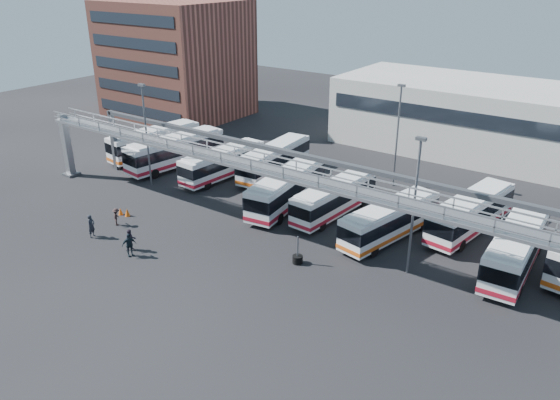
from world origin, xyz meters
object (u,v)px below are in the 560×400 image
Objects in this scene: bus_8 at (516,247)px; cone_left at (120,211)px; light_pole_left at (146,130)px; bus_6 at (390,220)px; bus_7 at (471,212)px; bus_2 at (223,162)px; bus_5 at (334,198)px; pedestrian_c at (116,217)px; cone_right at (127,212)px; tire_stack at (298,259)px; light_pole_mid at (415,200)px; bus_4 at (287,188)px; pedestrian_b at (131,240)px; pedestrian_d at (129,245)px; bus_1 at (175,150)px; bus_3 at (274,159)px; light_pole_back at (398,131)px; pedestrian_a at (91,226)px; bus_0 at (155,141)px.

cone_left is (-30.97, -10.35, -1.53)m from bus_8.
light_pole_left is 0.97× the size of bus_6.
bus_2 is at bearing -165.91° from bus_7.
bus_5 reaches higher than pedestrian_c.
cone_right is at bearing -141.95° from bus_7.
light_pole_mid is at bearing 25.68° from tire_stack.
bus_4 reaches higher than pedestrian_b.
pedestrian_d is at bearing -150.77° from bus_8.
bus_1 is 1.07× the size of bus_3.
light_pole_back is 23.72m from bus_1.
pedestrian_a is 2.62m from pedestrian_c.
cone_right is 0.33× the size of tire_stack.
bus_0 is 30.96m from bus_6.
light_pole_back is 6.61× the size of pedestrian_c.
bus_0 is (-34.16, 7.33, -3.86)m from light_pole_mid.
bus_0 is at bearing 15.06° from pedestrian_a.
bus_8 reaches higher than pedestrian_b.
light_pole_mid is 8.71m from bus_8.
bus_2 is 13.81m from pedestrian_c.
bus_1 is 31.36m from bus_7.
bus_7 is 29.44m from cone_right.
bus_7 is 29.69m from pedestrian_c.
bus_7 is at bearing 57.05° from bus_6.
bus_8 is at bearing 18.62° from cone_right.
bus_1 is (-21.70, -8.79, -3.79)m from light_pole_back.
light_pole_back is at bearing 51.62° from cone_right.
tire_stack is (26.93, -10.81, -1.49)m from bus_0.
bus_3 is 1.08× the size of bus_5.
bus_0 reaches higher than bus_3.
bus_5 is at bearing -89.00° from pedestrian_c.
bus_5 reaches higher than pedestrian_b.
bus_3 is at bearing 170.50° from bus_6.
pedestrian_b reaches higher than cone_left.
pedestrian_d is (0.62, -0.66, 0.05)m from pedestrian_b.
tire_stack is (6.54, -8.00, -1.49)m from bus_4.
light_pole_left reaches higher than pedestrian_b.
light_pole_mid is at bearing -143.74° from bus_8.
bus_2 is 0.99× the size of bus_6.
pedestrian_a is at bearing -134.22° from bus_7.
bus_8 is at bearing 38.29° from light_pole_mid.
light_pole_mid is at bearing -84.99° from pedestrian_a.
bus_6 is (26.33, -2.12, -0.22)m from bus_1.
bus_5 reaches higher than tire_stack.
bus_2 is 12.16m from cone_right.
tire_stack is at bearing -118.08° from pedestrian_c.
bus_0 reaches higher than bus_6.
bus_2 is 0.92× the size of bus_4.
bus_1 is (-1.70, 5.21, -3.79)m from light_pole_left.
pedestrian_a is at bearing 142.01° from pedestrian_c.
bus_4 reaches higher than cone_right.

